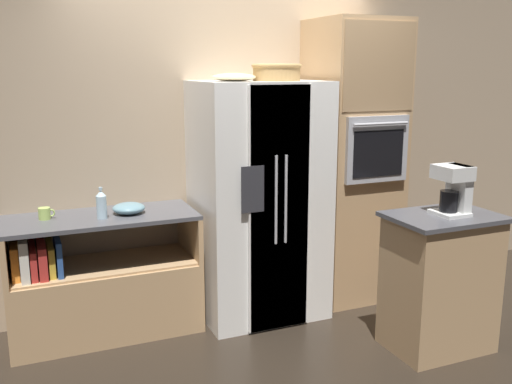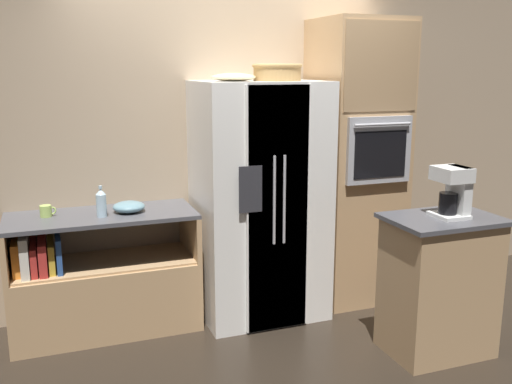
% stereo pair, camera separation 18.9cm
% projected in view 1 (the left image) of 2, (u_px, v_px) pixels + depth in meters
% --- Properties ---
extents(ground_plane, '(20.00, 20.00, 0.00)m').
position_uv_depth(ground_plane, '(246.00, 314.00, 4.51)').
color(ground_plane, black).
extents(wall_back, '(12.00, 0.06, 2.80)m').
position_uv_depth(wall_back, '(225.00, 132.00, 4.59)').
color(wall_back, tan).
rests_on(wall_back, ground_plane).
extents(counter_left, '(1.33, 0.58, 0.88)m').
position_uv_depth(counter_left, '(102.00, 290.00, 4.13)').
color(counter_left, tan).
rests_on(counter_left, ground_plane).
extents(refrigerator, '(0.94, 0.79, 1.81)m').
position_uv_depth(refrigerator, '(259.00, 201.00, 4.38)').
color(refrigerator, white).
rests_on(refrigerator, ground_plane).
extents(wall_oven, '(0.66, 0.72, 2.28)m').
position_uv_depth(wall_oven, '(352.00, 162.00, 4.70)').
color(wall_oven, tan).
rests_on(wall_oven, ground_plane).
extents(island_counter, '(0.73, 0.52, 0.95)m').
position_uv_depth(island_counter, '(440.00, 282.00, 3.88)').
color(island_counter, tan).
rests_on(island_counter, ground_plane).
extents(wicker_basket, '(0.37, 0.37, 0.12)m').
position_uv_depth(wicker_basket, '(277.00, 72.00, 4.14)').
color(wicker_basket, tan).
rests_on(wicker_basket, refrigerator).
extents(fruit_bowl, '(0.32, 0.32, 0.06)m').
position_uv_depth(fruit_bowl, '(234.00, 77.00, 4.03)').
color(fruit_bowl, beige).
rests_on(fruit_bowl, refrigerator).
extents(bottle_tall, '(0.07, 0.07, 0.22)m').
position_uv_depth(bottle_tall, '(101.00, 204.00, 3.93)').
color(bottle_tall, silver).
rests_on(bottle_tall, counter_left).
extents(mug, '(0.11, 0.08, 0.08)m').
position_uv_depth(mug, '(45.00, 213.00, 3.92)').
color(mug, '#B2D166').
rests_on(mug, counter_left).
extents(mixing_bowl, '(0.23, 0.23, 0.08)m').
position_uv_depth(mixing_bowl, '(129.00, 208.00, 4.08)').
color(mixing_bowl, '#668C99').
rests_on(mixing_bowl, counter_left).
extents(coffee_maker, '(0.20, 0.22, 0.33)m').
position_uv_depth(coffee_maker, '(454.00, 188.00, 3.74)').
color(coffee_maker, white).
rests_on(coffee_maker, island_counter).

